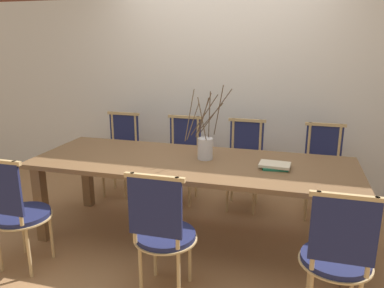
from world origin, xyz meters
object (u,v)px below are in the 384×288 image
chair_far_center (244,162)px  book_stack (275,166)px  vase_centerpiece (205,146)px  chair_near_center (337,255)px  dining_table (192,170)px

chair_far_center → book_stack: chair_far_center is taller
chair_far_center → vase_centerpiece: vase_centerpiece is taller
chair_near_center → book_stack: size_ratio=3.69×
chair_far_center → vase_centerpiece: bearing=71.0°
chair_far_center → vase_centerpiece: (-0.25, -0.73, 0.36)m
chair_near_center → vase_centerpiece: (-1.04, 0.90, 0.36)m
vase_centerpiece → book_stack: 0.62m
vase_centerpiece → book_stack: size_ratio=2.57×
dining_table → chair_far_center: bearing=67.0°
vase_centerpiece → book_stack: bearing=-8.7°
chair_near_center → vase_centerpiece: 1.42m
chair_near_center → vase_centerpiece: size_ratio=1.44×
dining_table → chair_near_center: (1.14, -0.82, -0.16)m
chair_near_center → book_stack: 0.96m
chair_near_center → chair_far_center: same height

